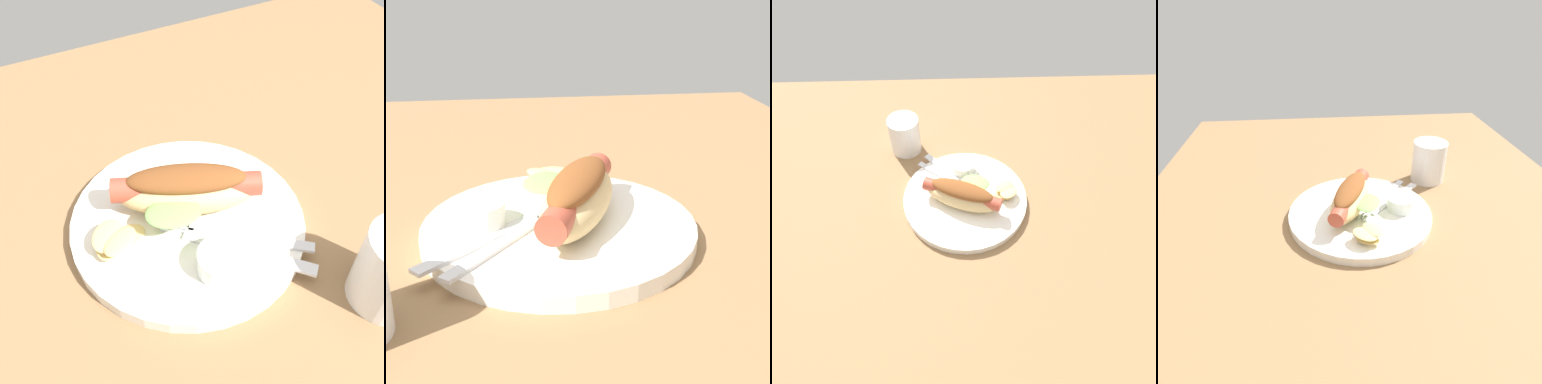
{
  "view_description": "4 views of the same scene",
  "coord_description": "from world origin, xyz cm",
  "views": [
    {
      "loc": [
        13.15,
        28.92,
        41.88
      ],
      "look_at": [
        -2.85,
        -2.57,
        3.82
      ],
      "focal_mm": 43.47,
      "sensor_mm": 36.0,
      "label": 1
    },
    {
      "loc": [
        -49.65,
        3.21,
        24.42
      ],
      "look_at": [
        -1.55,
        -2.9,
        4.58
      ],
      "focal_mm": 51.81,
      "sensor_mm": 36.0,
      "label": 2
    },
    {
      "loc": [
        -3.52,
        -48.83,
        62.19
      ],
      "look_at": [
        -1.84,
        -2.69,
        5.19
      ],
      "focal_mm": 33.81,
      "sensor_mm": 36.0,
      "label": 3
    },
    {
      "loc": [
        51.1,
        -8.22,
        37.39
      ],
      "look_at": [
        -3.22,
        -2.76,
        4.84
      ],
      "focal_mm": 32.33,
      "sensor_mm": 36.0,
      "label": 4
    }
  ],
  "objects": [
    {
      "name": "ground_plane",
      "position": [
        0.0,
        0.0,
        -0.9
      ],
      "size": [
        120.0,
        90.0,
        1.8
      ],
      "primitive_type": "cube",
      "color": "olive"
    },
    {
      "name": "plate",
      "position": [
        -1.54,
        -1.07,
        0.8
      ],
      "size": [
        26.27,
        26.27,
        1.6
      ],
      "primitive_type": "cylinder",
      "color": "white",
      "rests_on": "ground_plane"
    },
    {
      "name": "hot_dog",
      "position": [
        -2.19,
        -2.73,
        4.48
      ],
      "size": [
        16.52,
        11.27,
        5.55
      ],
      "rotation": [
        0.0,
        0.0,
        5.89
      ],
      "color": "#DBB77A",
      "rests_on": "plate"
    },
    {
      "name": "sauce_ramekin",
      "position": [
        -1.67,
        6.59,
        2.86
      ],
      "size": [
        5.25,
        5.25,
        2.51
      ],
      "primitive_type": "cylinder",
      "color": "white",
      "rests_on": "plate"
    },
    {
      "name": "fork",
      "position": [
        -5.25,
        3.93,
        1.8
      ],
      "size": [
        14.0,
        11.31,
        0.4
      ],
      "rotation": [
        0.0,
        0.0,
        5.62
      ],
      "color": "silver",
      "rests_on": "plate"
    },
    {
      "name": "knife",
      "position": [
        -5.14,
        6.12,
        1.78
      ],
      "size": [
        10.97,
        11.45,
        0.36
      ],
      "primitive_type": "cube",
      "rotation": [
        0.0,
        0.0,
        5.47
      ],
      "color": "silver",
      "rests_on": "plate"
    },
    {
      "name": "chips_pile",
      "position": [
        6.86,
        -0.95,
        2.76
      ],
      "size": [
        6.92,
        6.63,
        2.29
      ],
      "color": "#E1C276",
      "rests_on": "plate"
    }
  ]
}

